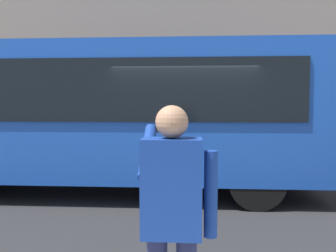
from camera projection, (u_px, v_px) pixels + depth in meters
ground_plane at (185, 196)px, 7.00m from camera, size 60.00×60.00×0.00m
red_bus at (102, 112)px, 7.28m from camera, size 9.05×2.54×3.08m
pedestrian_photographer at (172, 210)px, 2.33m from camera, size 0.53×0.52×1.70m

